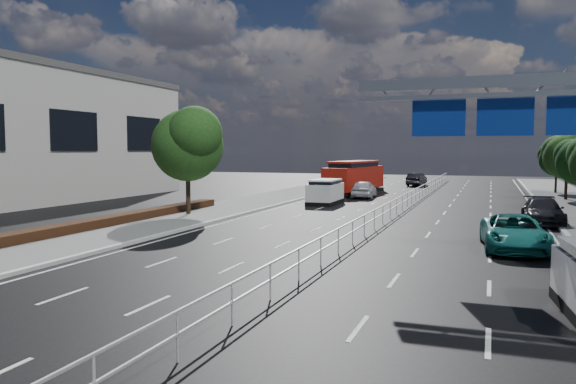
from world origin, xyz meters
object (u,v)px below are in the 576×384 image
(red_bus, at_px, (354,177))
(near_car_dark, at_px, (417,179))
(overhead_gantry, at_px, (527,108))
(near_car_silver, at_px, (364,189))
(parked_car_teal, at_px, (514,233))
(parked_car_dark, at_px, (543,211))
(white_minivan, at_px, (325,192))

(red_bus, relative_size, near_car_dark, 2.35)
(overhead_gantry, height_order, near_car_silver, overhead_gantry)
(overhead_gantry, relative_size, near_car_silver, 2.31)
(near_car_dark, relative_size, parked_car_teal, 0.86)
(near_car_silver, height_order, parked_car_teal, near_car_silver)
(overhead_gantry, bearing_deg, parked_car_teal, 97.02)
(near_car_silver, height_order, parked_car_dark, near_car_silver)
(near_car_silver, bearing_deg, parked_car_teal, 112.14)
(red_bus, xyz_separation_m, near_car_silver, (1.82, -4.21, -0.84))
(parked_car_dark, bearing_deg, overhead_gantry, -99.21)
(overhead_gantry, height_order, parked_car_teal, overhead_gantry)
(white_minivan, xyz_separation_m, near_car_silver, (1.49, 6.68, -0.17))
(near_car_silver, bearing_deg, overhead_gantry, 110.78)
(near_car_silver, xyz_separation_m, parked_car_dark, (12.90, -13.42, -0.04))
(red_bus, distance_m, near_car_silver, 4.67)
(near_car_silver, bearing_deg, parked_car_dark, 129.92)
(white_minivan, distance_m, parked_car_teal, 20.35)
(overhead_gantry, relative_size, near_car_dark, 2.30)
(red_bus, bearing_deg, overhead_gantry, -57.88)
(white_minivan, bearing_deg, overhead_gantry, -54.97)
(parked_car_teal, bearing_deg, overhead_gantry, -87.26)
(red_bus, distance_m, parked_car_teal, 29.83)
(parked_car_teal, xyz_separation_m, parked_car_dark, (1.80, 9.25, -0.01))
(near_car_silver, bearing_deg, red_bus, -70.62)
(near_car_dark, height_order, parked_car_teal, near_car_dark)
(near_car_dark, xyz_separation_m, parked_car_dark, (10.61, -30.81, -0.02))
(red_bus, xyz_separation_m, parked_car_dark, (14.71, -17.63, -0.88))
(parked_car_teal, bearing_deg, parked_car_dark, 74.71)
(red_bus, height_order, near_car_silver, red_bus)
(near_car_dark, bearing_deg, red_bus, 76.93)
(white_minivan, xyz_separation_m, near_car_dark, (3.77, 24.07, -0.19))
(red_bus, height_order, parked_car_teal, red_bus)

